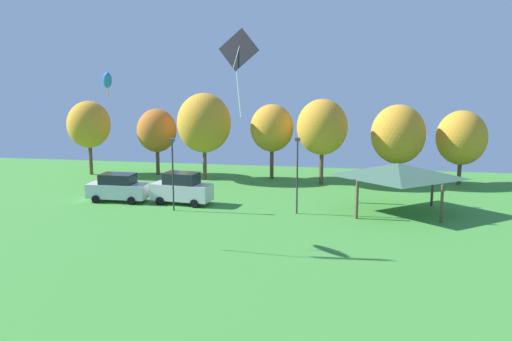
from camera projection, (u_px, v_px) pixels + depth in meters
name	position (u px, v px, depth m)	size (l,w,h in m)	color
kite_flying_5	(107.00, 80.00, 31.19)	(1.49, 2.32, 1.64)	blue
kite_flying_6	(239.00, 54.00, 20.32)	(1.64, 0.56, 3.35)	black
parked_car_leftmost	(118.00, 188.00, 42.48)	(4.73, 2.06, 2.22)	silver
parked_car_second_from_left	(182.00, 189.00, 41.69)	(4.82, 2.40, 2.45)	silver
park_pavilion	(397.00, 170.00, 38.86)	(7.25, 6.16, 3.60)	brown
light_post_0	(173.00, 170.00, 39.28)	(0.36, 0.20, 5.34)	#2D2D33
light_post_1	(297.00, 171.00, 38.39)	(0.36, 0.20, 5.49)	#2D2D33
treeline_tree_0	(89.00, 125.00, 53.41)	(4.21, 4.21, 7.33)	brown
treeline_tree_1	(157.00, 131.00, 53.32)	(3.87, 3.87, 6.57)	brown
treeline_tree_2	(204.00, 123.00, 50.68)	(5.05, 5.05, 8.18)	brown
treeline_tree_3	(272.00, 128.00, 51.24)	(4.09, 4.09, 7.13)	brown
treeline_tree_4	(322.00, 127.00, 48.47)	(4.55, 4.55, 7.74)	brown
treeline_tree_5	(398.00, 134.00, 48.58)	(4.85, 4.85, 7.25)	brown
treeline_tree_6	(462.00, 138.00, 48.44)	(4.45, 4.45, 6.73)	brown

